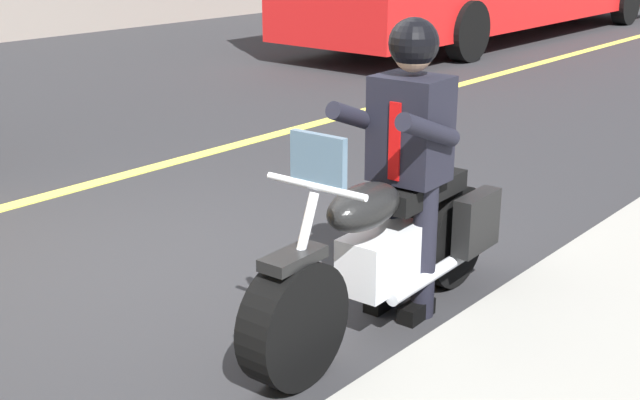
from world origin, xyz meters
The scene contains 4 objects.
ground_plane centered at (0.00, 0.00, 0.00)m, with size 80.00×80.00×0.00m, color #28282B.
lane_center_stripe centered at (0.00, -2.00, 0.01)m, with size 60.00×0.16×0.01m, color #E5DB4C.
motorcycle_main centered at (-0.40, 1.58, 0.45)m, with size 2.22×0.66×1.26m.
rider_main centered at (-0.59, 1.56, 1.04)m, with size 0.64×0.57×1.74m.
Camera 1 is at (3.19, 4.14, 2.23)m, focal length 46.77 mm.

